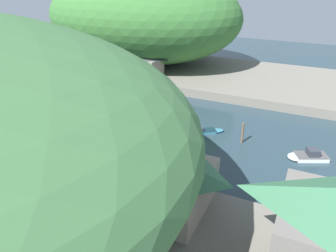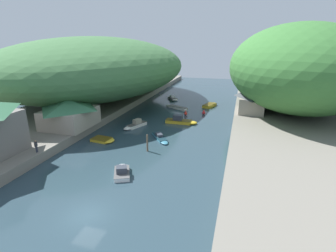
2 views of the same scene
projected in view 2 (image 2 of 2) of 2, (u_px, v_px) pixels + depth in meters
name	position (u px, v px, depth m)	size (l,w,h in m)	color
water_surface	(171.00, 122.00, 51.80)	(130.00, 130.00, 0.00)	#283D47
left_bank	(71.00, 111.00, 57.52)	(22.00, 120.00, 1.38)	slate
right_bank	(297.00, 129.00, 45.65)	(22.00, 120.00, 1.38)	slate
hillside_left	(95.00, 67.00, 67.31)	(43.36, 60.71, 15.09)	#3D6B3D
hillside_right	(300.00, 68.00, 53.09)	(28.01, 39.21, 17.62)	#387033
boathouse_shed	(69.00, 113.00, 44.29)	(7.74, 8.62, 4.74)	gray
right_bank_cottage	(252.00, 99.00, 53.81)	(5.17, 8.63, 4.96)	gray
boat_far_upstream	(135.00, 125.00, 48.78)	(3.15, 5.52, 1.44)	silver
boat_navy_launch	(181.00, 121.00, 51.19)	(6.18, 1.97, 1.66)	gold
boat_far_right_bank	(173.00, 98.00, 71.46)	(3.83, 4.46, 1.10)	silver
boat_cabin_cruiser	(175.00, 107.00, 62.47)	(6.13, 4.11, 0.57)	silver
boat_small_dinghy	(160.00, 138.00, 42.95)	(4.32, 5.35, 0.78)	teal
boat_moored_right	(122.00, 171.00, 31.82)	(3.35, 4.54, 1.23)	white
boat_near_quay	(104.00, 140.00, 42.15)	(3.98, 2.59, 0.47)	gold
boat_red_skiff	(211.00, 105.00, 64.48)	(3.42, 5.49, 0.66)	gold
mooring_post_middle	(147.00, 143.00, 38.04)	(0.27, 0.27, 2.63)	brown
channel_buoy_near	(204.00, 113.00, 57.26)	(0.70, 0.70, 1.05)	red
channel_buoy_far	(186.00, 113.00, 56.67)	(0.73, 0.73, 1.10)	red
person_on_quay	(36.00, 145.00, 34.38)	(0.24, 0.39, 1.69)	#282D3D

